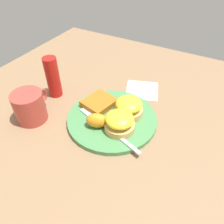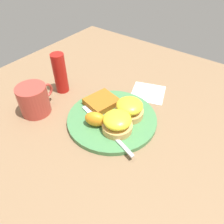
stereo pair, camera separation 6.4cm
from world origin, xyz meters
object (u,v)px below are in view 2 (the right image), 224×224
hashbrown_patty (102,102)px  sandwich_benedict_left (117,123)px  sandwich_benedict_right (129,108)px  condiment_bottle (60,73)px  fork (103,125)px  orange_wedge (95,119)px  cup (34,100)px

hashbrown_patty → sandwich_benedict_left: bearing=-120.3°
sandwich_benedict_right → condiment_bottle: condiment_bottle is taller
hashbrown_patty → fork: 0.10m
orange_wedge → condiment_bottle: bearing=70.8°
fork → condiment_bottle: size_ratio=1.66×
sandwich_benedict_right → hashbrown_patty: (-0.01, 0.10, -0.02)m
condiment_bottle → sandwich_benedict_left: bearing=-100.9°
fork → sandwich_benedict_right: bearing=-23.5°
sandwich_benedict_right → condiment_bottle: 0.27m
orange_wedge → fork: 0.03m
sandwich_benedict_left → sandwich_benedict_right: (0.07, 0.01, 0.00)m
orange_wedge → condiment_bottle: 0.23m
fork → cup: 0.23m
cup → orange_wedge: bearing=-74.7°
sandwich_benedict_left → cup: 0.27m
sandwich_benedict_left → cup: size_ratio=0.71×
condiment_bottle → orange_wedge: bearing=-109.2°
hashbrown_patty → cup: size_ratio=0.76×
orange_wedge → sandwich_benedict_right: bearing=-31.1°
sandwich_benedict_left → fork: 0.05m
orange_wedge → hashbrown_patty: bearing=28.0°
hashbrown_patty → fork: (-0.07, -0.06, -0.01)m
hashbrown_patty → orange_wedge: (-0.08, -0.04, 0.01)m
sandwich_benedict_left → sandwich_benedict_right: size_ratio=1.00×
sandwich_benedict_right → cup: (-0.14, 0.25, 0.01)m
fork → condiment_bottle: (0.06, 0.23, 0.05)m
sandwich_benedict_right → orange_wedge: size_ratio=1.42×
sandwich_benedict_right → cup: size_ratio=0.71×
orange_wedge → cup: (-0.05, 0.20, 0.01)m
orange_wedge → fork: (0.01, -0.02, -0.02)m
sandwich_benedict_left → condiment_bottle: condiment_bottle is taller
hashbrown_patty → condiment_bottle: 0.18m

